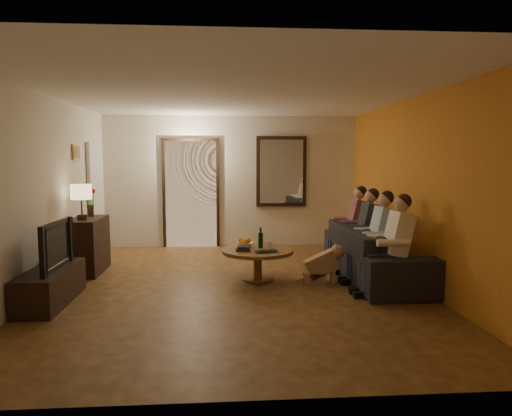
{
  "coord_description": "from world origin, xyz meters",
  "views": [
    {
      "loc": [
        -0.16,
        -6.11,
        1.73
      ],
      "look_at": [
        0.3,
        0.3,
        1.05
      ],
      "focal_mm": 32.0,
      "sensor_mm": 36.0,
      "label": 1
    }
  ],
  "objects": [
    {
      "name": "floor",
      "position": [
        0.0,
        0.0,
        0.0
      ],
      "size": [
        5.0,
        6.0,
        0.01
      ],
      "primitive_type": "cube",
      "color": "#462813",
      "rests_on": "ground"
    },
    {
      "name": "ceiling",
      "position": [
        0.0,
        0.0,
        2.6
      ],
      "size": [
        5.0,
        6.0,
        0.01
      ],
      "primitive_type": "cube",
      "color": "white",
      "rests_on": "back_wall"
    },
    {
      "name": "back_wall",
      "position": [
        0.0,
        3.0,
        1.3
      ],
      "size": [
        5.0,
        0.02,
        2.6
      ],
      "primitive_type": "cube",
      "color": "beige",
      "rests_on": "floor"
    },
    {
      "name": "front_wall",
      "position": [
        0.0,
        -3.0,
        1.3
      ],
      "size": [
        5.0,
        0.02,
        2.6
      ],
      "primitive_type": "cube",
      "color": "beige",
      "rests_on": "floor"
    },
    {
      "name": "left_wall",
      "position": [
        -2.5,
        0.0,
        1.3
      ],
      "size": [
        0.02,
        6.0,
        2.6
      ],
      "primitive_type": "cube",
      "color": "beige",
      "rests_on": "floor"
    },
    {
      "name": "right_wall",
      "position": [
        2.5,
        0.0,
        1.3
      ],
      "size": [
        0.02,
        6.0,
        2.6
      ],
      "primitive_type": "cube",
      "color": "beige",
      "rests_on": "floor"
    },
    {
      "name": "orange_accent",
      "position": [
        2.49,
        0.0,
        1.3
      ],
      "size": [
        0.01,
        6.0,
        2.6
      ],
      "primitive_type": "cube",
      "color": "#BD6020",
      "rests_on": "right_wall"
    },
    {
      "name": "kitchen_doorway",
      "position": [
        -0.8,
        2.98,
        1.05
      ],
      "size": [
        1.0,
        0.06,
        2.1
      ],
      "primitive_type": "cube",
      "color": "#FFE0A5",
      "rests_on": "floor"
    },
    {
      "name": "door_trim",
      "position": [
        -0.8,
        2.97,
        1.05
      ],
      "size": [
        1.12,
        0.04,
        2.22
      ],
      "primitive_type": "cube",
      "color": "black",
      "rests_on": "floor"
    },
    {
      "name": "fridge_glimpse",
      "position": [
        -0.55,
        2.98,
        0.9
      ],
      "size": [
        0.45,
        0.03,
        1.7
      ],
      "primitive_type": "cube",
      "color": "silver",
      "rests_on": "floor"
    },
    {
      "name": "mirror_frame",
      "position": [
        1.0,
        2.96,
        1.5
      ],
      "size": [
        1.0,
        0.05,
        1.4
      ],
      "primitive_type": "cube",
      "color": "black",
      "rests_on": "back_wall"
    },
    {
      "name": "mirror_glass",
      "position": [
        1.0,
        2.93,
        1.5
      ],
      "size": [
        0.86,
        0.02,
        1.26
      ],
      "primitive_type": "cube",
      "color": "white",
      "rests_on": "back_wall"
    },
    {
      "name": "white_door",
      "position": [
        -2.46,
        2.3,
        1.02
      ],
      "size": [
        0.06,
        0.85,
        2.04
      ],
      "primitive_type": "cube",
      "color": "white",
      "rests_on": "floor"
    },
    {
      "name": "framed_art",
      "position": [
        -2.47,
        1.3,
        1.85
      ],
      "size": [
        0.03,
        0.28,
        0.24
      ],
      "primitive_type": "cube",
      "color": "#B28C33",
      "rests_on": "left_wall"
    },
    {
      "name": "art_canvas",
      "position": [
        -2.46,
        1.3,
        1.85
      ],
      "size": [
        0.01,
        0.22,
        0.18
      ],
      "primitive_type": "cube",
      "color": "brown",
      "rests_on": "left_wall"
    },
    {
      "name": "dresser",
      "position": [
        -2.25,
        0.96,
        0.42
      ],
      "size": [
        0.45,
        0.95,
        0.84
      ],
      "primitive_type": "cube",
      "color": "black",
      "rests_on": "floor"
    },
    {
      "name": "table_lamp",
      "position": [
        -2.25,
        0.74,
        1.11
      ],
      "size": [
        0.3,
        0.3,
        0.54
      ],
      "primitive_type": null,
      "color": "beige",
      "rests_on": "dresser"
    },
    {
      "name": "flower_vase",
      "position": [
        -2.25,
        1.18,
        1.06
      ],
      "size": [
        0.14,
        0.14,
        0.44
      ],
      "primitive_type": null,
      "color": "red",
      "rests_on": "dresser"
    },
    {
      "name": "tv_stand",
      "position": [
        -2.25,
        -0.58,
        0.21
      ],
      "size": [
        0.45,
        1.28,
        0.43
      ],
      "primitive_type": "cube",
      "color": "black",
      "rests_on": "floor"
    },
    {
      "name": "tv",
      "position": [
        -2.25,
        -0.58,
        0.72
      ],
      "size": [
        1.0,
        0.13,
        0.58
      ],
      "primitive_type": "imported",
      "rotation": [
        0.0,
        0.0,
        1.57
      ],
      "color": "black",
      "rests_on": "tv_stand"
    },
    {
      "name": "sofa",
      "position": [
        2.09,
        0.35,
        0.38
      ],
      "size": [
        2.59,
        1.03,
        0.75
      ],
      "primitive_type": "imported",
      "rotation": [
        0.0,
        0.0,
        1.56
      ],
      "color": "black",
      "rests_on": "floor"
    },
    {
      "name": "person_a",
      "position": [
        1.99,
        -0.55,
        0.6
      ],
      "size": [
        0.6,
        0.4,
        1.2
      ],
      "primitive_type": null,
      "color": "tan",
      "rests_on": "sofa"
    },
    {
      "name": "person_b",
      "position": [
        1.99,
        0.05,
        0.6
      ],
      "size": [
        0.6,
        0.4,
        1.2
      ],
      "primitive_type": null,
      "color": "tan",
      "rests_on": "sofa"
    },
    {
      "name": "person_c",
      "position": [
        1.99,
        0.65,
        0.6
      ],
      "size": [
        0.6,
        0.4,
        1.2
      ],
      "primitive_type": null,
      "color": "tan",
      "rests_on": "sofa"
    },
    {
      "name": "person_d",
      "position": [
        1.99,
        1.25,
        0.6
      ],
      "size": [
        0.6,
        0.4,
        1.2
      ],
      "primitive_type": null,
      "color": "tan",
      "rests_on": "sofa"
    },
    {
      "name": "dog",
      "position": [
        1.21,
        0.11,
        0.28
      ],
      "size": [
        0.57,
        0.26,
        0.56
      ],
      "primitive_type": null,
      "rotation": [
        0.0,
        0.0,
        -0.03
      ],
      "color": "olive",
      "rests_on": "floor"
    },
    {
      "name": "coffee_table",
      "position": [
        0.33,
        0.32,
        0.23
      ],
      "size": [
        1.19,
        1.19,
        0.45
      ],
      "primitive_type": "cylinder",
      "rotation": [
        0.0,
        0.0,
        -0.18
      ],
      "color": "brown",
      "rests_on": "floor"
    },
    {
      "name": "bowl",
      "position": [
        0.15,
        0.54,
        0.48
      ],
      "size": [
        0.26,
        0.26,
        0.06
      ],
      "primitive_type": "imported",
      "color": "white",
      "rests_on": "coffee_table"
    },
    {
      "name": "oranges",
      "position": [
        0.15,
        0.54,
        0.55
      ],
      "size": [
        0.2,
        0.2,
        0.08
      ],
      "primitive_type": null,
      "color": "orange",
      "rests_on": "bowl"
    },
    {
      "name": "wine_bottle",
      "position": [
        0.38,
        0.42,
        0.6
      ],
      "size": [
        0.07,
        0.07,
        0.31
      ],
      "primitive_type": null,
      "color": "black",
      "rests_on": "coffee_table"
    },
    {
      "name": "wine_glass",
      "position": [
        0.51,
        0.37,
        0.5
      ],
      "size": [
        0.06,
        0.06,
        0.1
      ],
      "primitive_type": "cylinder",
      "color": "silver",
      "rests_on": "coffee_table"
    },
    {
      "name": "book_stack",
      "position": [
        0.11,
        0.22,
        0.48
      ],
      "size": [
        0.2,
        0.15,
        0.07
      ],
      "primitive_type": null,
      "color": "black",
      "rests_on": "coffee_table"
    },
    {
      "name": "laptop",
      "position": [
        0.43,
        0.04,
        0.46
      ],
      "size": [
        0.36,
        0.26,
        0.03
      ],
      "primitive_type": "imported",
      "rotation": [
        0.0,
        0.0,
        0.16
      ],
      "color": "black",
      "rests_on": "coffee_table"
    }
  ]
}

